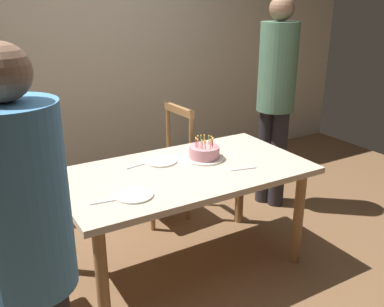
# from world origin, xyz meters

# --- Properties ---
(ground) EXTENTS (6.40, 6.40, 0.00)m
(ground) POSITION_xyz_m (0.00, 0.00, 0.00)
(ground) COLOR brown
(back_wall) EXTENTS (6.40, 0.10, 2.60)m
(back_wall) POSITION_xyz_m (0.00, 1.85, 1.30)
(back_wall) COLOR beige
(back_wall) RESTS_ON ground
(dining_table) EXTENTS (1.62, 0.88, 0.74)m
(dining_table) POSITION_xyz_m (0.00, 0.00, 0.65)
(dining_table) COLOR beige
(dining_table) RESTS_ON ground
(birthday_cake) EXTENTS (0.28, 0.28, 0.16)m
(birthday_cake) POSITION_xyz_m (0.21, 0.10, 0.79)
(birthday_cake) COLOR silver
(birthday_cake) RESTS_ON dining_table
(plate_near_celebrant) EXTENTS (0.22, 0.22, 0.01)m
(plate_near_celebrant) POSITION_xyz_m (-0.44, -0.20, 0.75)
(plate_near_celebrant) COLOR white
(plate_near_celebrant) RESTS_ON dining_table
(plate_far_side) EXTENTS (0.22, 0.22, 0.01)m
(plate_far_side) POSITION_xyz_m (-0.08, 0.20, 0.75)
(plate_far_side) COLOR white
(plate_far_side) RESTS_ON dining_table
(fork_near_celebrant) EXTENTS (0.18, 0.04, 0.01)m
(fork_near_celebrant) POSITION_xyz_m (-0.60, -0.19, 0.75)
(fork_near_celebrant) COLOR silver
(fork_near_celebrant) RESTS_ON dining_table
(fork_far_side) EXTENTS (0.18, 0.05, 0.01)m
(fork_far_side) POSITION_xyz_m (-0.24, 0.21, 0.75)
(fork_far_side) COLOR silver
(fork_far_side) RESTS_ON dining_table
(fork_near_guest) EXTENTS (0.18, 0.06, 0.01)m
(fork_near_guest) POSITION_xyz_m (0.33, -0.19, 0.75)
(fork_near_guest) COLOR silver
(fork_near_guest) RESTS_ON dining_table
(chair_spindle_back) EXTENTS (0.47, 0.47, 0.95)m
(chair_spindle_back) POSITION_xyz_m (0.21, 0.76, 0.46)
(chair_spindle_back) COLOR #9E7042
(chair_spindle_back) RESTS_ON ground
(person_celebrant) EXTENTS (0.32, 0.32, 1.67)m
(person_celebrant) POSITION_xyz_m (-1.10, -0.83, 0.96)
(person_celebrant) COLOR #262328
(person_celebrant) RESTS_ON ground
(person_guest) EXTENTS (0.32, 0.32, 1.81)m
(person_guest) POSITION_xyz_m (1.17, 0.49, 1.04)
(person_guest) COLOR #262328
(person_guest) RESTS_ON ground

